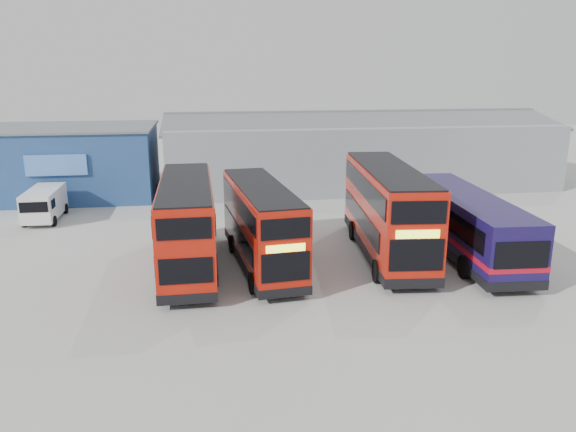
{
  "coord_description": "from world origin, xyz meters",
  "views": [
    {
      "loc": [
        -4.01,
        -24.7,
        9.45
      ],
      "look_at": [
        -0.13,
        2.19,
        2.1
      ],
      "focal_mm": 35.0,
      "sensor_mm": 36.0,
      "label": 1
    }
  ],
  "objects_px": {
    "double_decker_left": "(187,226)",
    "panel_van": "(44,203)",
    "maintenance_shed": "(355,151)",
    "double_decker_centre": "(262,227)",
    "office_block": "(71,161)",
    "single_decker_blue": "(465,225)",
    "double_decker_right": "(387,212)"
  },
  "relations": [
    {
      "from": "double_decker_left",
      "to": "panel_van",
      "type": "distance_m",
      "value": 13.59
    },
    {
      "from": "maintenance_shed",
      "to": "double_decker_centre",
      "type": "xyz_separation_m",
      "value": [
        -9.6,
        -19.11,
        -0.62
      ]
    },
    {
      "from": "double_decker_left",
      "to": "double_decker_centre",
      "type": "distance_m",
      "value": 3.51
    },
    {
      "from": "double_decker_centre",
      "to": "panel_van",
      "type": "relative_size",
      "value": 2.13
    },
    {
      "from": "office_block",
      "to": "single_decker_blue",
      "type": "xyz_separation_m",
      "value": [
        22.84,
        -16.87,
        -1.02
      ]
    },
    {
      "from": "double_decker_left",
      "to": "panel_van",
      "type": "relative_size",
      "value": 2.24
    },
    {
      "from": "office_block",
      "to": "panel_van",
      "type": "height_order",
      "value": "office_block"
    },
    {
      "from": "single_decker_blue",
      "to": "panel_van",
      "type": "height_order",
      "value": "single_decker_blue"
    },
    {
      "from": "double_decker_centre",
      "to": "panel_van",
      "type": "xyz_separation_m",
      "value": [
        -12.63,
        10.21,
        -0.89
      ]
    },
    {
      "from": "double_decker_right",
      "to": "single_decker_blue",
      "type": "xyz_separation_m",
      "value": [
        4.0,
        -0.46,
        -0.7
      ]
    },
    {
      "from": "office_block",
      "to": "double_decker_centre",
      "type": "xyz_separation_m",
      "value": [
        12.4,
        -17.1,
        -0.6
      ]
    },
    {
      "from": "double_decker_left",
      "to": "double_decker_right",
      "type": "distance_m",
      "value": 9.95
    },
    {
      "from": "office_block",
      "to": "panel_van",
      "type": "distance_m",
      "value": 7.05
    },
    {
      "from": "double_decker_right",
      "to": "double_decker_left",
      "type": "bearing_deg",
      "value": -172.32
    },
    {
      "from": "maintenance_shed",
      "to": "single_decker_blue",
      "type": "relative_size",
      "value": 2.61
    },
    {
      "from": "double_decker_left",
      "to": "double_decker_centre",
      "type": "bearing_deg",
      "value": 175.72
    },
    {
      "from": "office_block",
      "to": "double_decker_left",
      "type": "bearing_deg",
      "value": -62.22
    },
    {
      "from": "double_decker_centre",
      "to": "single_decker_blue",
      "type": "height_order",
      "value": "double_decker_centre"
    },
    {
      "from": "office_block",
      "to": "double_decker_left",
      "type": "height_order",
      "value": "office_block"
    },
    {
      "from": "double_decker_left",
      "to": "office_block",
      "type": "bearing_deg",
      "value": -63.19
    },
    {
      "from": "office_block",
      "to": "double_decker_centre",
      "type": "bearing_deg",
      "value": -54.05
    },
    {
      "from": "office_block",
      "to": "double_decker_centre",
      "type": "height_order",
      "value": "office_block"
    },
    {
      "from": "office_block",
      "to": "single_decker_blue",
      "type": "bearing_deg",
      "value": -36.45
    },
    {
      "from": "double_decker_centre",
      "to": "double_decker_right",
      "type": "xyz_separation_m",
      "value": [
        6.43,
        0.7,
        0.27
      ]
    },
    {
      "from": "office_block",
      "to": "double_decker_right",
      "type": "xyz_separation_m",
      "value": [
        18.84,
        -16.41,
        -0.32
      ]
    },
    {
      "from": "double_decker_right",
      "to": "double_decker_centre",
      "type": "bearing_deg",
      "value": -168.98
    },
    {
      "from": "double_decker_left",
      "to": "single_decker_blue",
      "type": "height_order",
      "value": "double_decker_left"
    },
    {
      "from": "office_block",
      "to": "maintenance_shed",
      "type": "height_order",
      "value": "maintenance_shed"
    },
    {
      "from": "single_decker_blue",
      "to": "double_decker_right",
      "type": "bearing_deg",
      "value": -3.53
    },
    {
      "from": "double_decker_right",
      "to": "single_decker_blue",
      "type": "relative_size",
      "value": 0.93
    },
    {
      "from": "maintenance_shed",
      "to": "double_decker_right",
      "type": "height_order",
      "value": "maintenance_shed"
    },
    {
      "from": "maintenance_shed",
      "to": "double_decker_right",
      "type": "relative_size",
      "value": 2.8
    }
  ]
}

